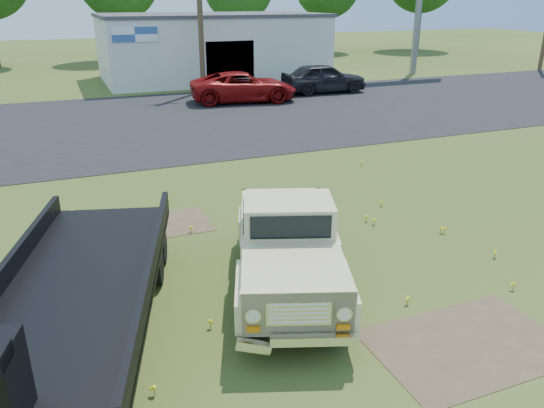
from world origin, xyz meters
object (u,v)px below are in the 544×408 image
Objects in this scene: dark_sedan at (323,78)px; red_pickup at (244,87)px; flatbed_trailer at (78,280)px; vintage_pickup_truck at (288,245)px.

red_pickup is at bearing 102.91° from dark_sedan.
red_pickup is 1.13× the size of dark_sedan.
flatbed_trailer reaches higher than dark_sedan.
dark_sedan reaches higher than red_pickup.
vintage_pickup_truck is 19.17m from red_pickup.
red_pickup is 5.22m from dark_sedan.
flatbed_trailer is (-3.63, -0.08, 0.08)m from vintage_pickup_truck.
red_pickup is at bearing 79.40° from flatbed_trailer.
flatbed_trailer is at bearing 162.16° from red_pickup.
flatbed_trailer reaches higher than red_pickup.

